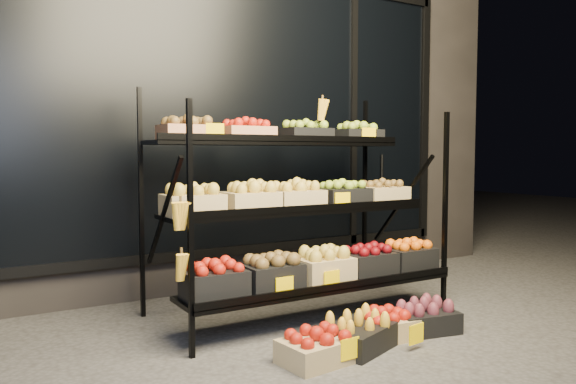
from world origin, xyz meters
TOP-DOWN VIEW (x-y plane):
  - ground at (0.00, 0.00)m, footprint 24.00×24.00m
  - building at (0.00, 2.59)m, footprint 6.00×2.08m
  - display_rack at (-0.01, 0.60)m, footprint 2.18×1.02m
  - tag_floor_a at (-0.32, -0.40)m, footprint 0.13×0.01m
  - tag_floor_b at (0.19, -0.40)m, footprint 0.13×0.01m
  - floor_crate_left at (-0.45, -0.26)m, footprint 0.43×0.33m
  - floor_crate_midleft at (-0.11, -0.21)m, footprint 0.52×0.45m
  - floor_crate_midright at (0.15, -0.14)m, footprint 0.40×0.31m
  - floor_crate_right at (0.48, -0.16)m, footprint 0.46×0.38m

SIDE VIEW (x-z plane):
  - ground at x=0.00m, z-range 0.00..0.00m
  - tag_floor_a at x=-0.32m, z-range 0.00..0.12m
  - tag_floor_b at x=0.19m, z-range 0.00..0.12m
  - floor_crate_midright at x=0.15m, z-range -0.01..0.19m
  - floor_crate_left at x=-0.45m, z-range -0.01..0.20m
  - floor_crate_right at x=0.48m, z-range -0.01..0.20m
  - floor_crate_midleft at x=-0.11m, z-range -0.01..0.21m
  - display_rack at x=-0.01m, z-range -0.08..1.65m
  - building at x=0.00m, z-range 0.00..3.50m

